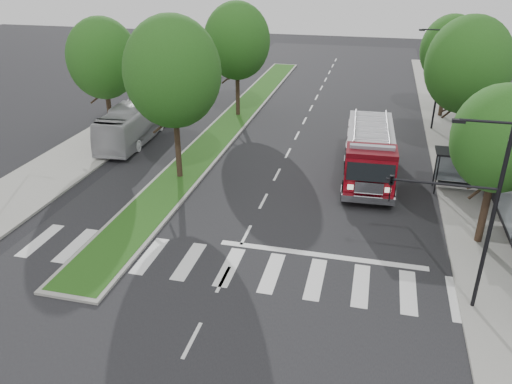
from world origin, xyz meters
TOP-DOWN VIEW (x-y plane):
  - ground at (0.00, 0.00)m, footprint 140.00×140.00m
  - sidewalk_right at (12.50, 10.00)m, footprint 5.00×80.00m
  - sidewalk_left at (-14.50, 10.00)m, footprint 5.00×80.00m
  - median at (-6.00, 18.00)m, footprint 3.00×50.00m
  - bus_shelter at (11.20, 8.15)m, footprint 3.20×1.60m
  - tree_right_near at (11.50, 2.00)m, footprint 4.40×4.40m
  - tree_right_mid at (11.50, 14.00)m, footprint 5.60×5.60m
  - tree_right_far at (11.50, 24.00)m, footprint 5.00×5.00m
  - tree_median_near at (-6.00, 6.00)m, footprint 5.80×5.80m
  - tree_median_far at (-6.00, 20.00)m, footprint 5.60×5.60m
  - tree_left_mid at (-14.00, 12.00)m, footprint 5.20×5.20m
  - streetlight_right_near at (9.61, -3.50)m, footprint 4.08×0.22m
  - streetlight_right_far at (10.35, 20.00)m, footprint 2.11×0.20m
  - fire_engine at (5.75, 9.09)m, footprint 3.38×9.93m
  - city_bus at (-12.00, 12.39)m, footprint 3.15×10.70m

SIDE VIEW (x-z plane):
  - ground at x=0.00m, z-range 0.00..0.00m
  - sidewalk_right at x=12.50m, z-range 0.00..0.15m
  - sidewalk_left at x=-14.50m, z-range 0.00..0.15m
  - median at x=-6.00m, z-range 0.00..0.16m
  - city_bus at x=-12.00m, z-range 0.00..2.94m
  - fire_engine at x=5.75m, z-range -0.07..3.33m
  - bus_shelter at x=11.20m, z-range 0.73..3.34m
  - streetlight_right_far at x=10.35m, z-range 0.48..8.48m
  - streetlight_right_near at x=9.61m, z-range 0.67..8.67m
  - tree_right_near at x=11.50m, z-range 1.48..9.53m
  - tree_right_far at x=11.50m, z-range 1.47..10.20m
  - tree_left_mid at x=-14.00m, z-range 1.58..10.74m
  - tree_right_mid at x=11.50m, z-range 1.63..11.35m
  - tree_median_far at x=-6.00m, z-range 1.63..11.35m
  - tree_median_near at x=-6.00m, z-range 1.73..11.89m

